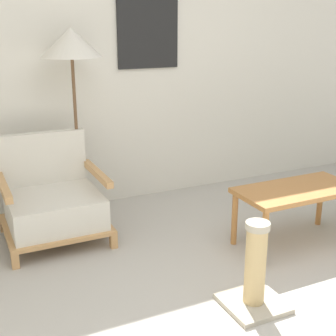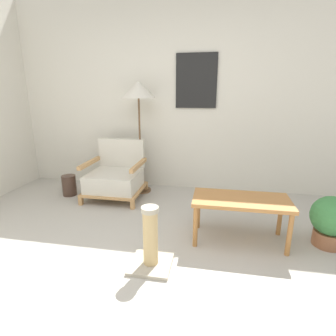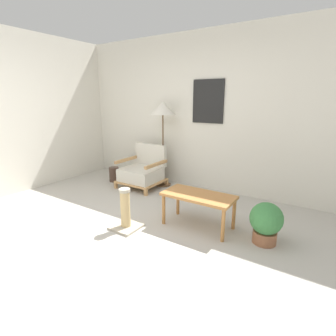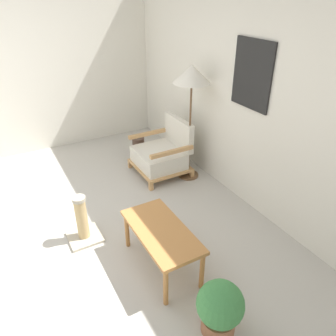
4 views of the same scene
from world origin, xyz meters
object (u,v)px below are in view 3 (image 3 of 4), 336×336
floor_lamp (163,112)px  vase (114,174)px  armchair (143,171)px  scratching_post (126,214)px  potted_plant (266,222)px  coffee_table (198,199)px

floor_lamp → vase: bearing=-160.6°
armchair → vase: armchair is taller
floor_lamp → scratching_post: size_ratio=2.92×
armchair → floor_lamp: bearing=44.0°
armchair → potted_plant: bearing=-18.5°
floor_lamp → potted_plant: bearing=-26.8°
armchair → floor_lamp: size_ratio=0.50×
coffee_table → potted_plant: potted_plant is taller
vase → potted_plant: size_ratio=0.59×
armchair → floor_lamp: (0.28, 0.27, 1.08)m
armchair → scratching_post: bearing=-59.1°
coffee_table → scratching_post: scratching_post is taller
vase → potted_plant: 3.17m
armchair → scratching_post: (0.84, -1.41, -0.09)m
floor_lamp → coffee_table: (1.31, -1.13, -0.99)m
coffee_table → floor_lamp: bearing=139.1°
armchair → coffee_table: 1.81m
floor_lamp → potted_plant: 2.63m
coffee_table → scratching_post: size_ratio=1.69×
armchair → vase: (-0.67, -0.07, -0.15)m
potted_plant → coffee_table: bearing=-175.9°
floor_lamp → scratching_post: bearing=-71.4°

